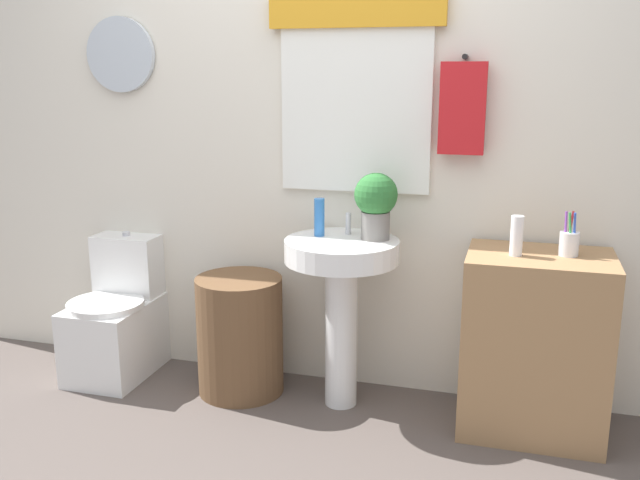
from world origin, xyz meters
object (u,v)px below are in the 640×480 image
at_px(pedestal_sink, 342,282).
at_px(potted_plant, 376,201).
at_px(lotion_bottle, 517,236).
at_px(toothbrush_cup, 569,243).
at_px(wooden_cabinet, 535,344).
at_px(soap_bottle, 319,217).
at_px(laundry_hamper, 240,335).
at_px(toilet, 117,321).

distance_m(pedestal_sink, potted_plant, 0.40).
relative_size(lotion_bottle, toothbrush_cup, 0.91).
height_order(pedestal_sink, wooden_cabinet, pedestal_sink).
distance_m(soap_bottle, potted_plant, 0.27).
height_order(laundry_hamper, soap_bottle, soap_bottle).
bearing_deg(toilet, wooden_cabinet, -0.91).
bearing_deg(toilet, soap_bottle, 0.91).
height_order(toilet, potted_plant, potted_plant).
relative_size(pedestal_sink, potted_plant, 2.66).
xyz_separation_m(toilet, wooden_cabinet, (2.06, -0.03, 0.12)).
xyz_separation_m(toilet, laundry_hamper, (0.70, -0.03, 0.01)).
bearing_deg(lotion_bottle, laundry_hamper, 178.18).
distance_m(laundry_hamper, potted_plant, 0.94).
bearing_deg(lotion_bottle, potted_plant, 170.75).
relative_size(pedestal_sink, toothbrush_cup, 4.32).
bearing_deg(lotion_bottle, soap_bottle, 174.12).
relative_size(toilet, toothbrush_cup, 3.90).
xyz_separation_m(toilet, potted_plant, (1.34, 0.03, 0.70)).
bearing_deg(lotion_bottle, toilet, 177.87).
distance_m(laundry_hamper, lotion_bottle, 1.39).
bearing_deg(toothbrush_cup, soap_bottle, 178.40).
distance_m(potted_plant, lotion_bottle, 0.63).
height_order(toilet, soap_bottle, soap_bottle).
distance_m(wooden_cabinet, lotion_bottle, 0.49).
height_order(pedestal_sink, potted_plant, potted_plant).
xyz_separation_m(laundry_hamper, soap_bottle, (0.39, 0.05, 0.60)).
height_order(toilet, lotion_bottle, lotion_bottle).
distance_m(pedestal_sink, wooden_cabinet, 0.88).
bearing_deg(toothbrush_cup, toilet, 179.66).
bearing_deg(potted_plant, toilet, -178.84).
height_order(wooden_cabinet, toothbrush_cup, toothbrush_cup).
bearing_deg(potted_plant, toothbrush_cup, -2.79).
xyz_separation_m(potted_plant, toothbrush_cup, (0.82, -0.04, -0.12)).
height_order(laundry_hamper, potted_plant, potted_plant).
relative_size(pedestal_sink, wooden_cabinet, 1.01).
relative_size(wooden_cabinet, toothbrush_cup, 4.29).
xyz_separation_m(pedestal_sink, lotion_bottle, (0.75, -0.04, 0.27)).
height_order(toilet, toothbrush_cup, toothbrush_cup).
xyz_separation_m(pedestal_sink, wooden_cabinet, (0.86, 0.00, -0.21)).
distance_m(toilet, laundry_hamper, 0.70).
bearing_deg(potted_plant, pedestal_sink, -156.80).
distance_m(laundry_hamper, soap_bottle, 0.71).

